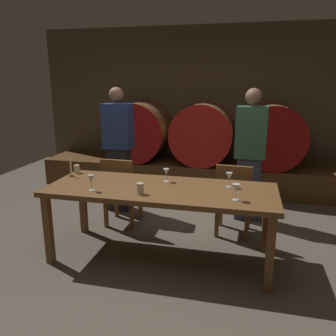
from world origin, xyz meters
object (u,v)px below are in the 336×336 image
Objects in this scene: dining_table at (161,194)px; chair_left at (121,189)px; cup_right at (140,189)px; guest_left at (118,149)px; wine_glass_center_right at (229,177)px; wine_barrel_left at (140,131)px; guest_right at (250,155)px; chair_right at (234,196)px; wine_barrel_right at (272,136)px; wine_glass_center_left at (166,172)px; wine_glass_far_right at (236,189)px; cup_left at (77,169)px; wine_barrel_center at (203,133)px; wine_glass_far_left at (91,180)px; candle_center at (71,171)px.

chair_left reaches higher than dining_table.
guest_left is at bearing 118.70° from cup_right.
guest_left is (-0.90, 1.16, 0.19)m from dining_table.
wine_glass_center_right reaches higher than dining_table.
guest_right is (1.86, -1.19, -0.07)m from wine_barrel_left.
dining_table is 1.34× the size of guest_right.
dining_table is at bearing 137.34° from chair_left.
dining_table is 2.59× the size of chair_right.
wine_barrel_right is 2.99m from cup_right.
wine_barrel_right is 7.14× the size of wine_glass_center_left.
wine_glass_center_right reaches higher than chair_left.
wine_barrel_right reaches higher than cup_right.
dining_table is at bearing 165.01° from wine_glass_far_right.
cup_left is (-2.27, -2.14, -0.13)m from wine_barrel_right.
guest_right is at bearing -57.29° from wine_barrel_center.
guest_right is (-0.33, -1.19, -0.07)m from wine_barrel_right.
guest_left is at bearing 6.84° from guest_right.
wine_glass_center_left is at bearing 54.82° from guest_right.
chair_left is at bearing 4.52° from chair_right.
guest_right is at bearing 45.15° from wine_glass_far_left.
wine_barrel_left is 3.16m from wine_glass_far_right.
wine_barrel_center reaches higher than wine_glass_far_left.
chair_right is at bearing 78.35° from guest_right.
candle_center is (-0.06, -2.28, -0.12)m from wine_barrel_left.
wine_glass_center_right is at bearing 0.36° from candle_center.
wine_barrel_right reaches higher than dining_table.
wine_glass_far_left reaches higher than wine_glass_far_right.
wine_barrel_left is 9.38× the size of cup_right.
wine_barrel_left is 1.00× the size of wine_barrel_right.
guest_right is 1.09m from wine_glass_center_right.
guest_right is 10.86× the size of wine_glass_far_left.
wine_barrel_right reaches higher than wine_glass_center_left.
wine_glass_far_left is at bearing -179.05° from cup_right.
candle_center is at bearing -177.30° from wine_glass_center_left.
wine_barrel_left and wine_barrel_right have the same top height.
wine_barrel_right is 1.24m from guest_right.
guest_left is 11.44× the size of wine_glass_center_right.
wine_barrel_center is 10.60× the size of cup_left.
guest_right is (0.77, -1.19, -0.07)m from wine_barrel_center.
chair_right is 0.70m from guest_right.
dining_table is 0.71m from wine_glass_center_right.
guest_left is 16.06× the size of cup_right.
wine_glass_center_right is at bearing -75.97° from wine_barrel_center.
wine_barrel_center is at bearing 87.78° from dining_table.
chair_right is 8.27× the size of cup_right.
wine_barrel_right is 6.37× the size of wine_glass_far_left.
candle_center is at bearing -116.96° from wine_barrel_center.
wine_glass_center_left is (0.91, -0.96, -0.02)m from guest_left.
wine_glass_center_right reaches higher than wine_glass_center_left.
wine_barrel_right is 2.45m from guest_left.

